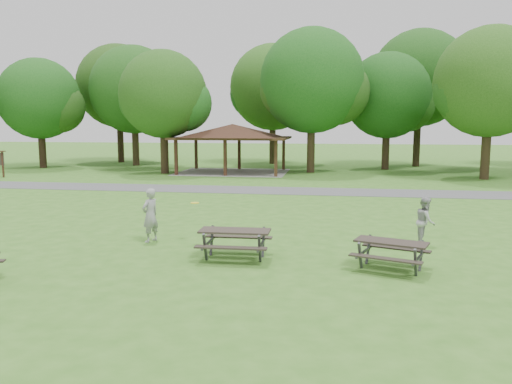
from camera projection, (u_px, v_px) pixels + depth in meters
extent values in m
plane|color=#397120|center=(202.00, 253.00, 14.83)|extent=(160.00, 160.00, 0.00)
cube|color=#4F4F52|center=(266.00, 190.00, 28.53)|extent=(120.00, 3.20, 0.02)
cube|color=#351B13|center=(176.00, 158.00, 36.68)|extent=(0.22, 0.22, 2.60)
cube|color=#342012|center=(196.00, 153.00, 41.97)|extent=(0.22, 0.22, 2.60)
cube|color=#331D12|center=(225.00, 158.00, 36.11)|extent=(0.22, 0.22, 2.60)
cube|color=#321C12|center=(239.00, 154.00, 41.39)|extent=(0.22, 0.22, 2.60)
cube|color=#362213|center=(276.00, 159.00, 35.54)|extent=(0.22, 0.22, 2.60)
cube|color=#392314|center=(284.00, 154.00, 40.82)|extent=(0.22, 0.22, 2.60)
cube|color=#372416|center=(233.00, 138.00, 38.56)|extent=(8.60, 6.60, 0.16)
pyramid|color=#311C13|center=(233.00, 130.00, 38.48)|extent=(7.01, 7.01, 1.00)
cube|color=gray|center=(233.00, 172.00, 38.93)|extent=(8.40, 6.40, 0.03)
cube|color=#381D14|center=(3.00, 165.00, 35.32)|extent=(0.10, 0.10, 1.80)
cylinder|color=black|center=(42.00, 148.00, 42.80)|extent=(0.60, 0.60, 3.32)
sphere|color=#154714|center=(39.00, 99.00, 42.22)|extent=(6.80, 6.80, 6.80)
sphere|color=#1A3F12|center=(58.00, 107.00, 42.37)|extent=(4.42, 4.42, 4.42)
sphere|color=#174915|center=(24.00, 105.00, 42.31)|extent=(4.08, 4.08, 4.08)
cylinder|color=black|center=(136.00, 144.00, 45.10)|extent=(0.60, 0.60, 3.85)
sphere|color=#174513|center=(134.00, 90.00, 44.44)|extent=(7.80, 7.80, 7.80)
sphere|color=#1B4112|center=(154.00, 99.00, 44.57)|extent=(5.07, 5.07, 5.07)
sphere|color=#184212|center=(117.00, 96.00, 44.57)|extent=(4.68, 4.68, 4.68)
cylinder|color=black|center=(164.00, 150.00, 38.00)|extent=(0.60, 0.60, 3.50)
sphere|color=#1D4814|center=(163.00, 94.00, 37.42)|extent=(6.60, 6.60, 6.60)
sphere|color=#164F17|center=(183.00, 103.00, 37.57)|extent=(4.29, 4.29, 4.29)
sphere|color=#164212|center=(146.00, 101.00, 37.49)|extent=(3.96, 3.96, 3.96)
cylinder|color=#322416|center=(311.00, 147.00, 38.70)|extent=(0.60, 0.60, 4.02)
sphere|color=#144915|center=(312.00, 81.00, 38.02)|extent=(8.00, 8.00, 8.00)
sphere|color=#1B4112|center=(336.00, 91.00, 38.14)|extent=(5.20, 5.20, 5.20)
sphere|color=#1F4614|center=(291.00, 89.00, 38.15)|extent=(4.80, 4.80, 4.80)
cylinder|color=black|center=(386.00, 149.00, 41.24)|extent=(0.60, 0.60, 3.43)
sphere|color=#134213|center=(388.00, 95.00, 40.64)|extent=(7.00, 7.00, 7.00)
sphere|color=#194313|center=(407.00, 104.00, 40.79)|extent=(4.55, 4.55, 4.55)
sphere|color=#163F12|center=(370.00, 102.00, 40.74)|extent=(4.20, 4.20, 4.20)
cylinder|color=#2F2114|center=(486.00, 152.00, 33.93)|extent=(0.60, 0.60, 3.78)
sphere|color=#224E16|center=(490.00, 82.00, 33.29)|extent=(7.40, 7.40, 7.40)
sphere|color=#194714|center=(467.00, 90.00, 33.40)|extent=(4.44, 4.44, 4.44)
cylinder|color=black|center=(121.00, 140.00, 48.96)|extent=(0.60, 0.60, 4.38)
sphere|color=#1B3F12|center=(119.00, 86.00, 48.25)|extent=(8.00, 8.00, 8.00)
sphere|color=#1F4A15|center=(138.00, 94.00, 48.37)|extent=(5.20, 5.20, 5.20)
sphere|color=#174614|center=(102.00, 92.00, 48.38)|extent=(4.80, 4.80, 4.80)
cylinder|color=black|center=(273.00, 142.00, 47.14)|extent=(0.60, 0.60, 4.13)
sphere|color=#204D16|center=(273.00, 87.00, 46.45)|extent=(8.00, 8.00, 8.00)
sphere|color=#184213|center=(292.00, 96.00, 46.57)|extent=(5.20, 5.20, 5.20)
sphere|color=#134012|center=(256.00, 94.00, 46.58)|extent=(4.80, 4.80, 4.80)
cylinder|color=black|center=(417.00, 141.00, 44.12)|extent=(0.60, 0.60, 4.55)
sphere|color=#164213|center=(420.00, 78.00, 43.38)|extent=(8.40, 8.40, 8.40)
sphere|color=#1A4E16|center=(441.00, 88.00, 43.49)|extent=(5.46, 5.46, 5.46)
sphere|color=#154A15|center=(400.00, 86.00, 43.53)|extent=(5.04, 5.04, 5.04)
cube|color=#2F2722|center=(235.00, 231.00, 14.09)|extent=(2.00, 0.83, 0.05)
cube|color=#2A241F|center=(231.00, 248.00, 13.49)|extent=(1.99, 0.33, 0.04)
cube|color=#2F2822|center=(239.00, 237.00, 14.77)|extent=(1.99, 0.33, 0.04)
cube|color=#404043|center=(205.00, 247.00, 13.84)|extent=(0.07, 0.42, 0.86)
cube|color=#3C3B3E|center=(212.00, 240.00, 14.65)|extent=(0.07, 0.42, 0.86)
cube|color=#3D3D3F|center=(209.00, 243.00, 14.24)|extent=(0.10, 1.62, 0.05)
cube|color=#3A3A3C|center=(260.00, 249.00, 13.63)|extent=(0.07, 0.42, 0.86)
cube|color=#464649|center=(263.00, 242.00, 14.45)|extent=(0.07, 0.42, 0.86)
cube|color=#3C3C3E|center=(262.00, 244.00, 14.04)|extent=(0.10, 1.62, 0.05)
cube|color=#2C2520|center=(391.00, 242.00, 13.02)|extent=(1.97, 1.29, 0.05)
cube|color=#2C2620|center=(385.00, 259.00, 12.54)|extent=(1.81, 0.86, 0.04)
cube|color=black|center=(396.00, 248.00, 13.59)|extent=(1.81, 0.86, 0.04)
cube|color=#454548|center=(360.00, 256.00, 13.07)|extent=(0.18, 0.38, 0.79)
cube|color=#3E3E40|center=(368.00, 249.00, 13.74)|extent=(0.18, 0.38, 0.79)
cube|color=#434345|center=(364.00, 251.00, 13.40)|extent=(0.55, 1.42, 0.05)
cube|color=#404043|center=(415.00, 263.00, 12.41)|extent=(0.18, 0.38, 0.79)
cube|color=#47474A|center=(421.00, 256.00, 13.07)|extent=(0.18, 0.38, 0.79)
cube|color=#414144|center=(418.00, 258.00, 12.74)|extent=(0.55, 1.42, 0.05)
cylinder|color=yellow|center=(195.00, 203.00, 15.95)|extent=(0.35, 0.35, 0.02)
imported|color=#949496|center=(150.00, 215.00, 16.07)|extent=(0.65, 0.76, 1.75)
imported|color=#A8A8AB|center=(425.00, 221.00, 15.69)|extent=(0.66, 0.80, 1.53)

